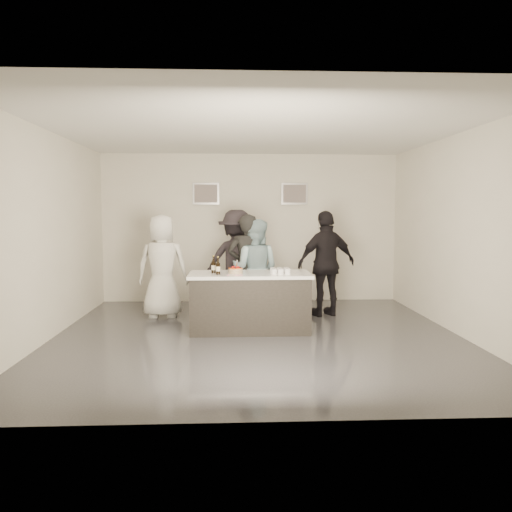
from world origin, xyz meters
The scene contains 19 objects.
floor centered at (0.00, 0.00, 0.00)m, with size 6.00×6.00×0.00m, color #3D3D42.
ceiling centered at (0.00, 0.00, 3.00)m, with size 6.00×6.00×0.00m, color white.
wall_back centered at (0.00, 3.00, 1.50)m, with size 6.00×0.04×3.00m, color silver.
wall_front centered at (0.00, -3.00, 1.50)m, with size 6.00×0.04×3.00m, color silver.
wall_left centered at (-3.00, 0.00, 1.50)m, with size 0.04×6.00×3.00m, color silver.
wall_right centered at (3.00, 0.00, 1.50)m, with size 0.04×6.00×3.00m, color silver.
picture_left centered at (-0.90, 2.97, 2.20)m, with size 0.54×0.04×0.44m, color #B2B2B7.
picture_right centered at (0.90, 2.97, 2.20)m, with size 0.54×0.04×0.44m, color #B2B2B7.
bar_counter centered at (-0.10, 0.37, 0.45)m, with size 1.86×0.86×0.90m, color white.
cake centered at (-0.32, 0.35, 0.94)m, with size 0.22×0.22×0.07m, color #DF5917.
beer_bottle_a centered at (-0.66, 0.39, 1.03)m, with size 0.07×0.07×0.26m, color black.
beer_bottle_b centered at (-0.58, 0.22, 1.03)m, with size 0.07×0.07×0.26m, color black.
tumbler_cluster centered at (0.36, 0.31, 0.94)m, with size 0.30×0.30×0.08m, color orange.
candles centered at (-0.35, 0.08, 0.90)m, with size 0.24×0.08×0.01m, color pink.
person_main_black centered at (-0.12, 1.23, 0.90)m, with size 0.65×0.43×1.79m, color black.
person_main_blue centered at (0.02, 1.23, 0.86)m, with size 0.83×0.65×1.71m, color #93B5C1.
person_guest_left centered at (-1.58, 1.44, 0.90)m, with size 0.88×0.57×1.79m, color white.
person_guest_right centered at (1.28, 1.43, 0.93)m, with size 1.09×0.45×1.86m, color black.
person_guest_back centered at (-0.29, 1.81, 0.94)m, with size 1.21×0.70×1.87m, color black.
Camera 1 is at (-0.36, -7.21, 1.84)m, focal length 35.00 mm.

